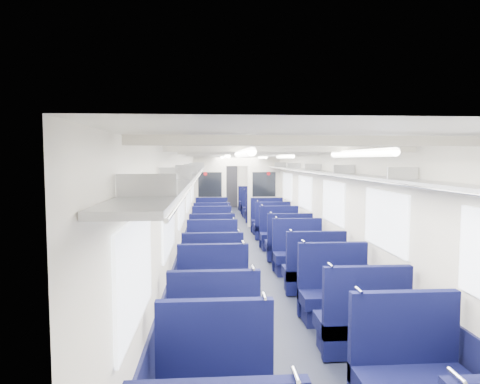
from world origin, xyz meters
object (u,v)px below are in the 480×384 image
(seat_14, at_px, (212,236))
(seat_20, at_px, (211,213))
(seat_7, at_px, (335,296))
(seat_9, at_px, (314,273))
(seat_3, at_px, (410,379))
(seat_21, at_px, (259,213))
(seat_6, at_px, (213,299))
(seat_11, at_px, (298,256))
(seat_19, at_px, (267,222))
(seat_15, at_px, (279,236))
(seat_25, at_px, (252,206))
(seat_22, at_px, (211,210))
(seat_13, at_px, (289,246))
(seat_17, at_px, (272,227))
(seat_10, at_px, (212,258))
(seat_26, at_px, (211,203))
(seat_5, at_px, (362,326))
(seat_12, at_px, (212,246))
(end_door, at_px, (229,186))
(bulkhead, at_px, (237,190))
(seat_16, at_px, (212,229))
(seat_4, at_px, (214,333))
(seat_23, at_px, (255,209))
(seat_27, at_px, (250,203))
(seat_18, at_px, (212,222))
(seat_8, at_px, (213,275))

(seat_14, xyz_separation_m, seat_20, (0.00, 4.45, 0.00))
(seat_7, height_order, seat_9, same)
(seat_3, distance_m, seat_21, 11.15)
(seat_6, bearing_deg, seat_11, 55.28)
(seat_19, bearing_deg, seat_15, -90.00)
(seat_25, bearing_deg, seat_22, -145.84)
(seat_13, distance_m, seat_25, 7.87)
(seat_15, distance_m, seat_17, 1.26)
(seat_14, bearing_deg, seat_10, -90.00)
(seat_19, relative_size, seat_26, 1.00)
(seat_10, bearing_deg, seat_14, 90.00)
(seat_10, bearing_deg, seat_5, -63.87)
(seat_21, bearing_deg, seat_12, -106.81)
(end_door, relative_size, bulkhead, 0.71)
(seat_13, xyz_separation_m, seat_26, (-1.66, 9.03, 0.00))
(seat_16, height_order, seat_17, same)
(end_door, bearing_deg, seat_26, -120.73)
(end_door, bearing_deg, seat_6, -93.43)
(seat_4, height_order, seat_6, same)
(seat_10, relative_size, seat_12, 1.00)
(seat_3, xyz_separation_m, seat_20, (-1.66, 11.30, 0.00))
(seat_4, xyz_separation_m, seat_23, (1.66, 11.35, 0.00))
(seat_15, xyz_separation_m, seat_23, (0.00, 5.63, 0.00))
(seat_27, bearing_deg, seat_17, -90.00)
(seat_12, height_order, seat_19, same)
(seat_10, height_order, seat_16, same)
(seat_20, height_order, seat_22, same)
(seat_11, height_order, seat_20, same)
(seat_13, height_order, seat_23, same)
(seat_15, xyz_separation_m, seat_26, (-1.66, 7.82, 0.00))
(seat_19, xyz_separation_m, seat_26, (-1.66, 5.58, 0.00))
(end_door, relative_size, seat_5, 1.84)
(seat_16, xyz_separation_m, seat_18, (0.00, 1.31, 0.00))
(seat_14, xyz_separation_m, seat_22, (0.00, 5.48, 0.00))
(seat_21, bearing_deg, seat_14, -111.12)
(seat_10, relative_size, seat_25, 1.00)
(seat_8, distance_m, seat_17, 5.01)
(seat_11, xyz_separation_m, seat_20, (-1.66, 6.73, 0.00))
(seat_6, bearing_deg, seat_19, 76.40)
(seat_6, relative_size, seat_27, 1.00)
(bulkhead, height_order, seat_5, bulkhead)
(seat_13, distance_m, seat_14, 2.09)
(end_door, bearing_deg, seat_4, -93.18)
(seat_17, distance_m, seat_22, 4.58)
(seat_5, bearing_deg, end_door, 93.19)
(seat_27, bearing_deg, seat_12, -100.44)
(seat_7, bearing_deg, end_door, 93.43)
(seat_11, xyz_separation_m, seat_12, (-1.66, 1.08, 0.00))
(seat_23, bearing_deg, seat_27, 90.00)
(seat_4, xyz_separation_m, seat_9, (1.66, 2.27, 0.00))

